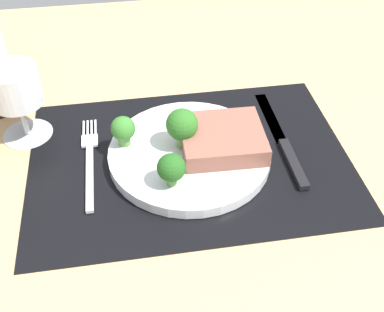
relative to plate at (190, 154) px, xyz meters
The scene contains 10 objects.
ground_plane 2.60cm from the plate, ahead, with size 140.00×110.00×3.00cm, color tan.
placemat 0.95cm from the plate, ahead, with size 45.81×32.58×0.30cm, color black.
plate is the anchor object (origin of this frame).
steak 5.19cm from the plate, ahead, with size 11.55×10.38×2.76cm, color #8C5647.
broccoli_near_steak 4.72cm from the plate, 132.66° to the left, with size 4.52×4.52×6.15cm.
broccoli_near_fork 10.04cm from the plate, 163.22° to the left, with size 3.50×3.50×4.58cm.
broccoli_front_edge 8.08cm from the plate, 117.64° to the right, with size 3.77×3.77×4.78cm.
fork 14.32cm from the plate, behind, with size 2.40×19.20×0.50cm.
knife 14.29cm from the plate, ahead, with size 1.80×23.00×0.80cm.
wine_glass 26.40cm from the plate, 158.08° to the left, with size 7.49×7.49×11.65cm.
Camera 1 is at (-7.75, -50.76, 46.91)cm, focal length 44.91 mm.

